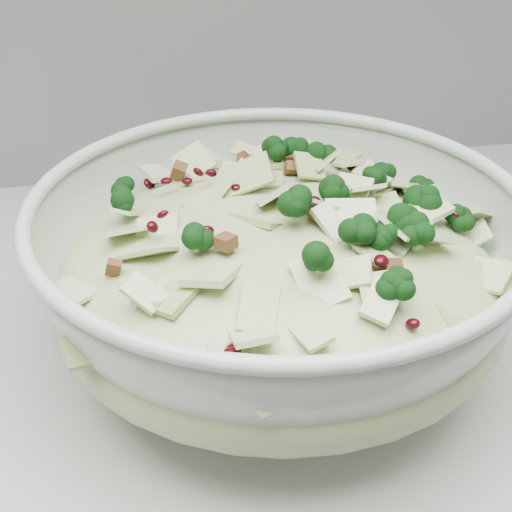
{
  "coord_description": "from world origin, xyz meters",
  "views": [
    {
      "loc": [
        -0.75,
        1.16,
        1.28
      ],
      "look_at": [
        -0.66,
        1.59,
        1.01
      ],
      "focal_mm": 50.0,
      "sensor_mm": 36.0,
      "label": 1
    }
  ],
  "objects": [
    {
      "name": "salad",
      "position": [
        -0.64,
        1.6,
        1.0
      ],
      "size": [
        0.43,
        0.43,
        0.15
      ],
      "rotation": [
        0.0,
        0.0,
        0.32
      ],
      "color": "#B2C184",
      "rests_on": "mixing_bowl"
    },
    {
      "name": "mixing_bowl",
      "position": [
        -0.64,
        1.6,
        0.98
      ],
      "size": [
        0.39,
        0.39,
        0.15
      ],
      "rotation": [
        0.0,
        0.0,
        0.05
      ],
      "color": "#B1C2B1",
      "rests_on": "counter"
    }
  ]
}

